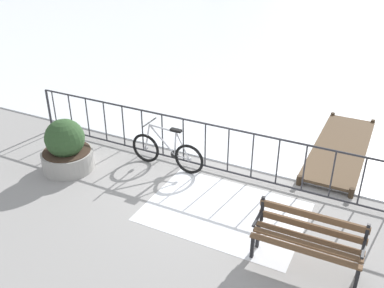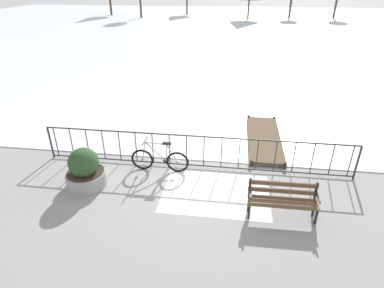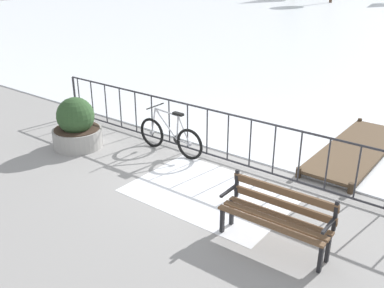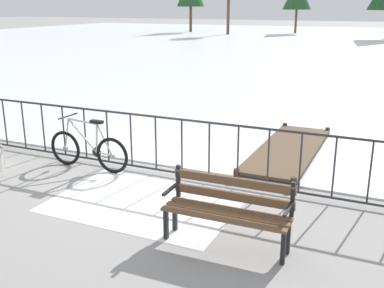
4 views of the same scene
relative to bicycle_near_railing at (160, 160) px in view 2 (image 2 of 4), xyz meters
name	(u,v)px [view 2 (image 2 of 4)]	position (x,y,z in m)	size (l,w,h in m)	color
ground_plane	(195,167)	(1.00, 0.30, -0.37)	(160.00, 160.00, 0.00)	gray
frozen_pond	(228,29)	(1.00, 28.70, -0.35)	(80.00, 56.00, 0.03)	white
snow_patch	(216,193)	(1.69, -0.90, -0.36)	(2.80, 1.95, 0.01)	white
railing_fence	(195,151)	(1.00, 0.30, 0.19)	(9.06, 0.06, 1.07)	#2D2D33
bicycle_near_railing	(160,160)	(0.00, 0.00, 0.00)	(1.71, 0.52, 0.97)	black
park_bench	(283,197)	(3.28, -1.53, 0.14)	(1.61, 0.51, 0.89)	brown
planter_with_shrub	(85,170)	(-1.83, -0.98, 0.11)	(1.06, 1.06, 1.12)	#9E9B96
wooden_dock	(264,138)	(3.15, 2.34, -0.25)	(1.10, 3.59, 0.20)	brown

